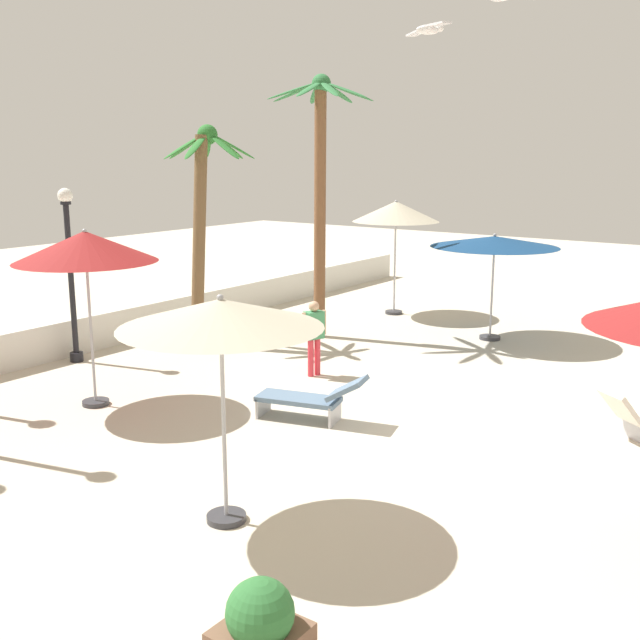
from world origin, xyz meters
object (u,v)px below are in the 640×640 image
guest_0 (314,331)px  patio_umbrella_0 (221,316)px  lamp_post_3 (70,267)px  lounge_chair_1 (311,398)px  palm_tree_1 (202,209)px  seagull_1 (429,29)px  patio_umbrella_2 (495,242)px  planter (260,630)px  patio_umbrella_4 (85,248)px  patio_umbrella_1 (396,212)px  palm_tree_2 (320,175)px

guest_0 → patio_umbrella_0: bearing=-153.8°
lamp_post_3 → lounge_chair_1: 6.50m
lamp_post_3 → guest_0: size_ratio=2.41×
palm_tree_1 → lamp_post_3: size_ratio=1.36×
seagull_1 → patio_umbrella_2: bearing=15.4°
patio_umbrella_0 → patio_umbrella_2: size_ratio=0.94×
lamp_post_3 → planter: 11.14m
lamp_post_3 → seagull_1: 9.33m
lamp_post_3 → patio_umbrella_2: bearing=-42.4°
patio_umbrella_0 → lounge_chair_1: (3.45, 1.25, -2.15)m
patio_umbrella_0 → lamp_post_3: 8.32m
patio_umbrella_0 → seagull_1: size_ratio=2.63×
lounge_chair_1 → palm_tree_1: bearing=61.1°
patio_umbrella_0 → planter: 3.54m
patio_umbrella_4 → seagull_1: (1.26, -5.77, 3.16)m
guest_0 → patio_umbrella_1: bearing=15.7°
patio_umbrella_0 → palm_tree_1: palm_tree_1 is taller
lounge_chair_1 → patio_umbrella_0: bearing=-160.1°
patio_umbrella_4 → seagull_1: 6.69m
patio_umbrella_0 → patio_umbrella_1: patio_umbrella_1 is taller
palm_tree_2 → lamp_post_3: bearing=149.4°
palm_tree_2 → patio_umbrella_4: bearing=178.0°
patio_umbrella_1 → palm_tree_2: (-3.34, 0.13, 1.06)m
patio_umbrella_1 → palm_tree_1: 5.79m
patio_umbrella_1 → lounge_chair_1: 9.23m
palm_tree_2 → patio_umbrella_1: bearing=-2.2°
patio_umbrella_0 → palm_tree_2: palm_tree_2 is taller
planter → patio_umbrella_4: bearing=61.8°
patio_umbrella_1 → lounge_chair_1: size_ratio=1.62×
lamp_post_3 → patio_umbrella_1: bearing=-20.2°
palm_tree_1 → planter: 12.11m
palm_tree_1 → lounge_chair_1: bearing=-118.9°
lounge_chair_1 → patio_umbrella_4: bearing=113.7°
lamp_post_3 → lounge_chair_1: size_ratio=1.89×
seagull_1 → lounge_chair_1: bearing=81.5°
lounge_chair_1 → patio_umbrella_1: bearing=21.3°
palm_tree_2 → lamp_post_3: size_ratio=1.67×
patio_umbrella_0 → patio_umbrella_1: size_ratio=0.89×
lamp_post_3 → planter: size_ratio=4.33×
patio_umbrella_4 → lounge_chair_1: patio_umbrella_4 is taller
patio_umbrella_4 → lamp_post_3: (1.61, 2.69, -0.77)m
guest_0 → planter: guest_0 is taller
palm_tree_2 → patio_umbrella_2: bearing=-58.9°
planter → guest_0: bearing=33.1°
palm_tree_1 → lamp_post_3: 3.22m
seagull_1 → planter: bearing=-166.6°
palm_tree_2 → guest_0: (-2.82, -1.86, -2.96)m
patio_umbrella_1 → lamp_post_3: (-8.26, 3.04, -0.77)m
patio_umbrella_4 → palm_tree_1: size_ratio=0.62×
patio_umbrella_2 → planter: patio_umbrella_2 is taller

